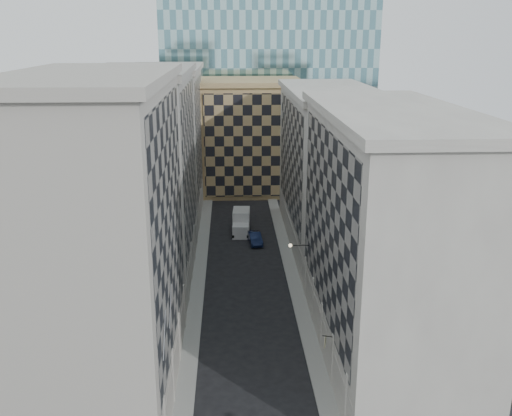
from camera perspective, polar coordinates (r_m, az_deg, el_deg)
name	(u,v)px	position (r m, az deg, el deg)	size (l,w,h in m)	color
sidewalk_west	(199,279)	(63.75, -5.77, -7.12)	(1.50, 100.00, 0.15)	gray
sidewalk_east	(293,278)	(64.03, 3.73, -6.95)	(1.50, 100.00, 0.15)	gray
bldg_left_a	(103,240)	(42.62, -15.08, -3.15)	(10.80, 22.80, 23.70)	#A7A096
bldg_left_b	(145,175)	(63.51, -11.02, 3.30)	(10.80, 22.80, 22.70)	gray
bldg_left_c	(166,142)	(84.97, -8.98, 6.52)	(10.80, 22.80, 21.70)	#A7A096
bldg_right_a	(385,236)	(47.57, 12.73, -2.76)	(10.80, 26.80, 20.70)	#A6A198
bldg_right_b	(328,167)	(73.02, 7.25, 4.08)	(10.80, 28.80, 19.70)	#A6A198
tan_block	(251,136)	(97.47, -0.55, 7.25)	(16.80, 14.80, 18.80)	tan
church_tower	(237,28)	(110.08, -1.96, 17.53)	(7.20, 7.20, 51.50)	#302B25
flagpoles_left	(168,320)	(38.83, -8.84, -10.98)	(0.10, 6.33, 2.33)	gray
bracket_lamp	(292,245)	(56.08, 3.64, -3.76)	(1.98, 0.36, 0.36)	black
box_truck	(241,223)	(77.70, -1.49, -1.52)	(2.57, 5.65, 3.03)	#BCBCBC
dark_car	(255,238)	(73.82, -0.11, -3.03)	(1.54, 4.41, 1.45)	#0F1939
shop_sign	(325,341)	(44.57, 6.96, -13.08)	(0.84, 0.74, 0.84)	black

